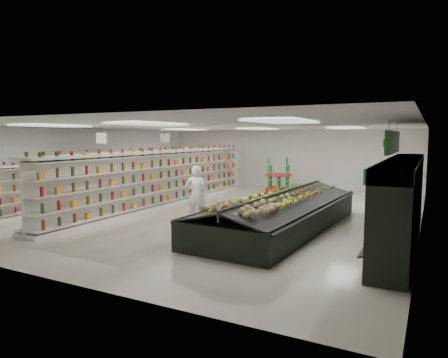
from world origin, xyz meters
The scene contains 16 objects.
floor centered at (0.00, 0.00, 0.00)m, with size 16.00×16.00×0.00m, color beige.
ceiling centered at (0.00, 0.00, 3.20)m, with size 14.00×16.00×0.02m, color white.
wall_back centered at (0.00, 8.00, 1.60)m, with size 14.00×0.02×3.20m, color silver.
wall_front centered at (0.00, -8.00, 1.60)m, with size 14.00×0.02×3.20m, color silver.
wall_left centered at (-7.00, 0.00, 1.60)m, with size 0.02×16.00×3.20m, color silver.
wall_right centered at (7.00, 0.00, 1.60)m, with size 0.02×16.00×3.20m, color silver.
produce_wall_case centered at (6.53, -1.50, 1.24)m, with size 0.93×8.00×2.20m.
aisle_sign_near centered at (-3.80, -2.00, 2.75)m, with size 0.52×0.06×0.75m.
aisle_sign_far centered at (-3.80, 2.00, 2.75)m, with size 0.52×0.06×0.75m.
hortifruti_banner centered at (6.25, -1.50, 2.65)m, with size 0.12×3.20×0.95m.
gondola_left centered at (-5.74, -0.67, 0.85)m, with size 1.12×10.64×1.84m.
gondola_center centered at (-2.62, 0.22, 1.03)m, with size 1.03×12.95×2.24m.
produce_island centered at (3.17, -1.65, 0.51)m, with size 3.10×7.67×1.13m.
soda_endcap centered at (0.25, 6.22, 0.77)m, with size 1.37×1.05×1.59m.
shopper_main centered at (0.47, -2.20, 0.94)m, with size 0.69×0.45×1.88m, color silver.
shopper_background centered at (-4.20, 3.48, 0.75)m, with size 0.73×0.45×1.51m, color #93795A.
Camera 1 is at (7.22, -13.15, 2.79)m, focal length 32.00 mm.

